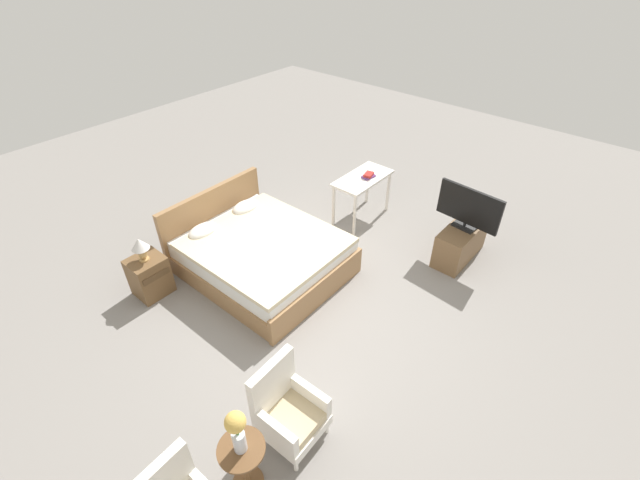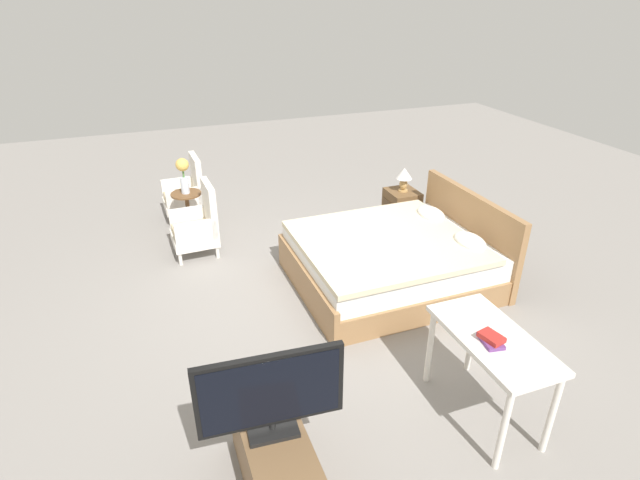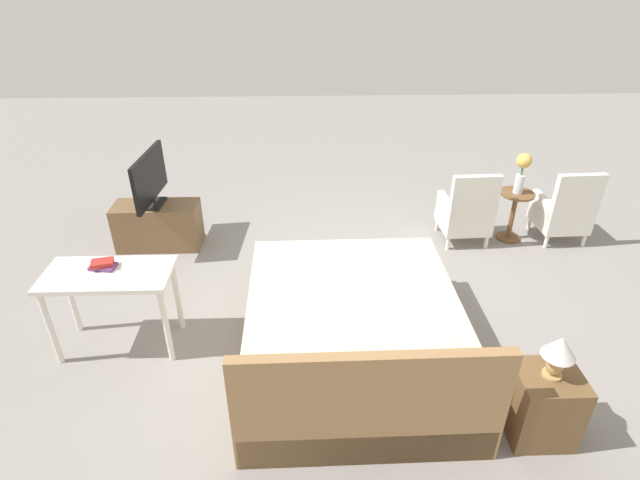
{
  "view_description": "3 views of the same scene",
  "coord_description": "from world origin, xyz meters",
  "px_view_note": "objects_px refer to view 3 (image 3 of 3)",
  "views": [
    {
      "loc": [
        -2.98,
        -2.6,
        4.05
      ],
      "look_at": [
        0.33,
        0.22,
        0.76
      ],
      "focal_mm": 24.0,
      "sensor_mm": 36.0,
      "label": 1
    },
    {
      "loc": [
        4.35,
        -1.46,
        3.07
      ],
      "look_at": [
        0.12,
        0.11,
        0.76
      ],
      "focal_mm": 28.0,
      "sensor_mm": 36.0,
      "label": 2
    },
    {
      "loc": [
        0.4,
        4.22,
        3.03
      ],
      "look_at": [
        0.26,
        0.1,
        0.65
      ],
      "focal_mm": 28.0,
      "sensor_mm": 36.0,
      "label": 3
    }
  ],
  "objects_px": {
    "bed": "(353,333)",
    "flower_vase": "(522,169)",
    "book_stack": "(103,265)",
    "armchair_by_window_right": "(466,213)",
    "vanity_desk": "(110,284)",
    "armchair_by_window_left": "(564,212)",
    "table_lamp": "(559,352)",
    "tv_flatscreen": "(150,179)",
    "side_table": "(513,210)",
    "nightstand": "(542,404)",
    "tv_stand": "(158,226)"
  },
  "relations": [
    {
      "from": "tv_stand",
      "to": "table_lamp",
      "type": "bearing_deg",
      "value": 140.39
    },
    {
      "from": "flower_vase",
      "to": "armchair_by_window_right",
      "type": "bearing_deg",
      "value": 5.07
    },
    {
      "from": "armchair_by_window_right",
      "to": "vanity_desk",
      "type": "xyz_separation_m",
      "value": [
        3.52,
        1.7,
        0.27
      ]
    },
    {
      "from": "tv_flatscreen",
      "to": "book_stack",
      "type": "height_order",
      "value": "tv_flatscreen"
    },
    {
      "from": "armchair_by_window_right",
      "to": "tv_stand",
      "type": "xyz_separation_m",
      "value": [
        3.6,
        -0.02,
        -0.11
      ]
    },
    {
      "from": "nightstand",
      "to": "tv_flatscreen",
      "type": "xyz_separation_m",
      "value": [
        3.36,
        -2.77,
        0.58
      ]
    },
    {
      "from": "bed",
      "to": "table_lamp",
      "type": "bearing_deg",
      "value": 148.26
    },
    {
      "from": "bed",
      "to": "tv_stand",
      "type": "relative_size",
      "value": 2.22
    },
    {
      "from": "flower_vase",
      "to": "armchair_by_window_left",
      "type": "bearing_deg",
      "value": 174.97
    },
    {
      "from": "bed",
      "to": "side_table",
      "type": "bearing_deg",
      "value": -135.74
    },
    {
      "from": "flower_vase",
      "to": "nightstand",
      "type": "relative_size",
      "value": 0.85
    },
    {
      "from": "armchair_by_window_right",
      "to": "vanity_desk",
      "type": "bearing_deg",
      "value": 25.84
    },
    {
      "from": "side_table",
      "to": "armchair_by_window_left",
      "type": "bearing_deg",
      "value": 174.97
    },
    {
      "from": "armchair_by_window_right",
      "to": "flower_vase",
      "type": "bearing_deg",
      "value": -174.93
    },
    {
      "from": "bed",
      "to": "armchair_by_window_right",
      "type": "bearing_deg",
      "value": -127.24
    },
    {
      "from": "vanity_desk",
      "to": "armchair_by_window_right",
      "type": "bearing_deg",
      "value": -154.16
    },
    {
      "from": "bed",
      "to": "tv_stand",
      "type": "xyz_separation_m",
      "value": [
        2.1,
        -2.0,
        -0.03
      ]
    },
    {
      "from": "table_lamp",
      "to": "flower_vase",
      "type": "bearing_deg",
      "value": -106.4
    },
    {
      "from": "armchair_by_window_left",
      "to": "vanity_desk",
      "type": "distance_m",
      "value": 4.99
    },
    {
      "from": "armchair_by_window_right",
      "to": "tv_flatscreen",
      "type": "bearing_deg",
      "value": -0.29
    },
    {
      "from": "tv_flatscreen",
      "to": "vanity_desk",
      "type": "relative_size",
      "value": 0.88
    },
    {
      "from": "side_table",
      "to": "book_stack",
      "type": "height_order",
      "value": "book_stack"
    },
    {
      "from": "armchair_by_window_right",
      "to": "book_stack",
      "type": "xyz_separation_m",
      "value": [
        3.57,
        1.63,
        0.42
      ]
    },
    {
      "from": "tv_stand",
      "to": "tv_flatscreen",
      "type": "bearing_deg",
      "value": -4.22
    },
    {
      "from": "flower_vase",
      "to": "book_stack",
      "type": "bearing_deg",
      "value": 22.1
    },
    {
      "from": "nightstand",
      "to": "book_stack",
      "type": "relative_size",
      "value": 2.51
    },
    {
      "from": "bed",
      "to": "book_stack",
      "type": "height_order",
      "value": "bed"
    },
    {
      "from": "bed",
      "to": "table_lamp",
      "type": "xyz_separation_m",
      "value": [
        -1.26,
        0.78,
        0.48
      ]
    },
    {
      "from": "armchair_by_window_right",
      "to": "side_table",
      "type": "relative_size",
      "value": 1.51
    },
    {
      "from": "nightstand",
      "to": "vanity_desk",
      "type": "bearing_deg",
      "value": -17.84
    },
    {
      "from": "armchair_by_window_left",
      "to": "book_stack",
      "type": "bearing_deg",
      "value": 19.04
    },
    {
      "from": "bed",
      "to": "flower_vase",
      "type": "bearing_deg",
      "value": -135.74
    },
    {
      "from": "bed",
      "to": "tv_flatscreen",
      "type": "xyz_separation_m",
      "value": [
        2.1,
        -2.0,
        0.56
      ]
    },
    {
      "from": "table_lamp",
      "to": "tv_flatscreen",
      "type": "bearing_deg",
      "value": -39.59
    },
    {
      "from": "tv_flatscreen",
      "to": "flower_vase",
      "type": "bearing_deg",
      "value": -179.55
    },
    {
      "from": "bed",
      "to": "flower_vase",
      "type": "xyz_separation_m",
      "value": [
        -2.08,
        -2.03,
        0.6
      ]
    },
    {
      "from": "side_table",
      "to": "tv_flatscreen",
      "type": "height_order",
      "value": "tv_flatscreen"
    },
    {
      "from": "bed",
      "to": "armchair_by_window_right",
      "type": "distance_m",
      "value": 2.49
    },
    {
      "from": "tv_stand",
      "to": "vanity_desk",
      "type": "bearing_deg",
      "value": 92.74
    },
    {
      "from": "vanity_desk",
      "to": "book_stack",
      "type": "bearing_deg",
      "value": -54.44
    },
    {
      "from": "armchair_by_window_right",
      "to": "nightstand",
      "type": "relative_size",
      "value": 1.64
    },
    {
      "from": "armchair_by_window_left",
      "to": "tv_flatscreen",
      "type": "xyz_separation_m",
      "value": [
        4.77,
        -0.02,
        0.48
      ]
    },
    {
      "from": "armchair_by_window_left",
      "to": "nightstand",
      "type": "relative_size",
      "value": 1.64
    },
    {
      "from": "armchair_by_window_right",
      "to": "table_lamp",
      "type": "bearing_deg",
      "value": 84.89
    },
    {
      "from": "armchair_by_window_left",
      "to": "armchair_by_window_right",
      "type": "height_order",
      "value": "same"
    },
    {
      "from": "tv_stand",
      "to": "vanity_desk",
      "type": "xyz_separation_m",
      "value": [
        -0.08,
        1.72,
        0.38
      ]
    },
    {
      "from": "armchair_by_window_right",
      "to": "tv_flatscreen",
      "type": "distance_m",
      "value": 3.63
    },
    {
      "from": "vanity_desk",
      "to": "flower_vase",
      "type": "bearing_deg",
      "value": -156.82
    },
    {
      "from": "nightstand",
      "to": "tv_flatscreen",
      "type": "height_order",
      "value": "tv_flatscreen"
    },
    {
      "from": "bed",
      "to": "armchair_by_window_right",
      "type": "xyz_separation_m",
      "value": [
        -1.5,
        -1.98,
        0.08
      ]
    }
  ]
}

